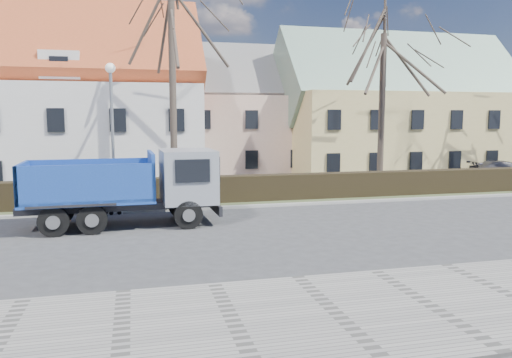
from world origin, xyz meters
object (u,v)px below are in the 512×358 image
object	(u,v)px
dump_truck	(116,188)
parked_car_b	(504,170)
streetlight	(113,134)
parked_car_a	(66,183)
cart_frame	(110,207)

from	to	relation	value
dump_truck	parked_car_b	world-z (taller)	dump_truck
streetlight	dump_truck	bearing A→B (deg)	-87.20
streetlight	parked_car_a	xyz separation A→B (m)	(-2.64, 3.27, -2.72)
cart_frame	parked_car_a	size ratio (longest dim) A/B	0.18
dump_truck	parked_car_a	world-z (taller)	dump_truck
streetlight	parked_car_a	distance (m)	5.01
parked_car_b	cart_frame	bearing A→B (deg)	113.02
parked_car_a	parked_car_b	xyz separation A→B (m)	(28.10, 0.36, -0.07)
dump_truck	parked_car_b	distance (m)	26.72
cart_frame	parked_car_b	world-z (taller)	parked_car_b
dump_truck	parked_car_a	distance (m)	8.97
cart_frame	parked_car_b	size ratio (longest dim) A/B	0.17
parked_car_a	dump_truck	bearing A→B (deg)	-157.84
streetlight	cart_frame	size ratio (longest dim) A/B	8.76
cart_frame	parked_car_b	bearing A→B (deg)	13.98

